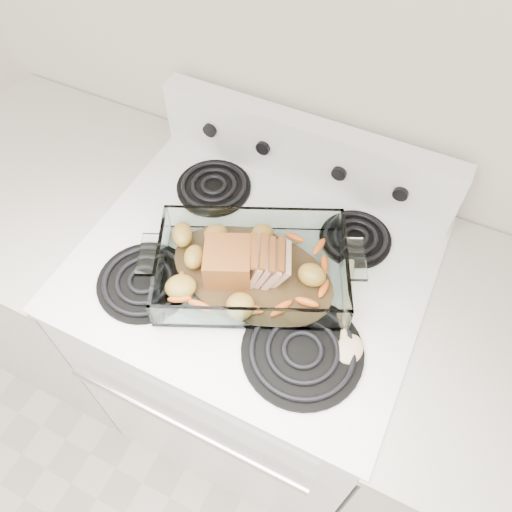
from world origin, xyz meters
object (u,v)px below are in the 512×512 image
at_px(pork_roast, 241,259).
at_px(electric_range, 254,346).
at_px(counter_left, 78,269).
at_px(baking_dish, 252,270).
at_px(counter_right, 473,447).

bearing_deg(pork_roast, electric_range, 59.01).
relative_size(counter_left, baking_dish, 2.29).
height_order(electric_range, counter_right, electric_range).
xyz_separation_m(counter_right, pork_roast, (-0.67, -0.04, 0.52)).
distance_m(electric_range, pork_roast, 0.51).
xyz_separation_m(counter_left, counter_right, (1.33, 0.00, 0.00)).
height_order(counter_left, counter_right, same).
height_order(counter_right, baking_dish, baking_dish).
xyz_separation_m(baking_dish, pork_roast, (-0.03, 0.00, 0.03)).
distance_m(counter_left, counter_right, 1.33).
bearing_deg(counter_right, electric_range, 179.90).
bearing_deg(baking_dish, electric_range, 88.52).
bearing_deg(electric_range, baking_dish, -67.09).
bearing_deg(counter_right, baking_dish, -176.34).
relative_size(electric_range, pork_roast, 6.00).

